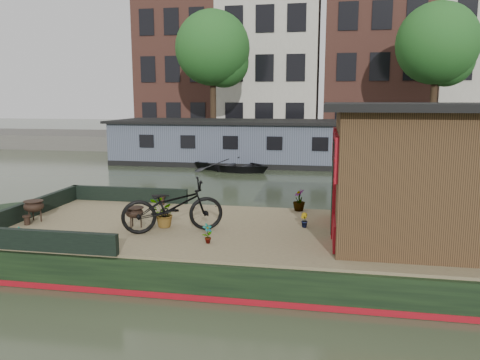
% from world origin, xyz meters
% --- Properties ---
extents(ground, '(120.00, 120.00, 0.00)m').
position_xyz_m(ground, '(0.00, 0.00, 0.00)').
color(ground, '#273320').
rests_on(ground, ground).
extents(houseboat_hull, '(14.01, 4.02, 0.60)m').
position_xyz_m(houseboat_hull, '(-1.33, 0.00, 0.27)').
color(houseboat_hull, black).
rests_on(houseboat_hull, ground).
extents(houseboat_deck, '(11.80, 3.80, 0.05)m').
position_xyz_m(houseboat_deck, '(0.00, 0.00, 0.62)').
color(houseboat_deck, olive).
rests_on(houseboat_deck, houseboat_hull).
extents(bow_bulwark, '(3.00, 4.00, 0.35)m').
position_xyz_m(bow_bulwark, '(-5.07, 0.00, 0.82)').
color(bow_bulwark, black).
rests_on(bow_bulwark, houseboat_deck).
extents(cabin, '(4.00, 3.50, 2.42)m').
position_xyz_m(cabin, '(2.19, 0.00, 1.88)').
color(cabin, black).
rests_on(cabin, houseboat_deck).
extents(bicycle, '(2.01, 1.39, 1.00)m').
position_xyz_m(bicycle, '(-2.56, -0.44, 1.15)').
color(bicycle, black).
rests_on(bicycle, houseboat_deck).
extents(potted_plant_a, '(0.22, 0.22, 0.35)m').
position_xyz_m(potted_plant_a, '(-1.73, -1.03, 0.83)').
color(potted_plant_a, brown).
rests_on(potted_plant_a, houseboat_deck).
extents(potted_plant_b, '(0.19, 0.20, 0.29)m').
position_xyz_m(potted_plant_b, '(-0.13, 0.33, 0.79)').
color(potted_plant_b, maroon).
rests_on(potted_plant_b, houseboat_deck).
extents(potted_plant_c, '(0.66, 0.65, 0.55)m').
position_xyz_m(potted_plant_c, '(-2.85, -0.18, 0.93)').
color(potted_plant_c, '#AA4631').
rests_on(potted_plant_c, houseboat_deck).
extents(potted_plant_d, '(0.35, 0.35, 0.49)m').
position_xyz_m(potted_plant_d, '(-0.31, 1.70, 0.89)').
color(potted_plant_d, brown).
rests_on(potted_plant_d, houseboat_deck).
extents(potted_plant_e, '(0.19, 0.20, 0.31)m').
position_xyz_m(potted_plant_e, '(-4.90, -1.70, 0.81)').
color(potted_plant_e, maroon).
rests_on(potted_plant_e, houseboat_deck).
extents(brazier_front, '(0.50, 0.50, 0.41)m').
position_xyz_m(brazier_front, '(-3.39, -0.31, 0.86)').
color(brazier_front, black).
rests_on(brazier_front, houseboat_deck).
extents(brazier_rear, '(0.54, 0.54, 0.44)m').
position_xyz_m(brazier_rear, '(-5.60, -0.26, 0.87)').
color(brazier_rear, black).
rests_on(brazier_rear, houseboat_deck).
extents(bollard_port, '(0.20, 0.20, 0.22)m').
position_xyz_m(bollard_port, '(-3.57, 1.70, 0.76)').
color(bollard_port, black).
rests_on(bollard_port, houseboat_deck).
extents(bollard_stbd, '(0.17, 0.17, 0.19)m').
position_xyz_m(bollard_stbd, '(-5.60, -0.51, 0.75)').
color(bollard_stbd, black).
rests_on(bollard_stbd, houseboat_deck).
extents(dinghy, '(4.24, 3.67, 0.74)m').
position_xyz_m(dinghy, '(-3.79, 11.50, 0.37)').
color(dinghy, black).
rests_on(dinghy, ground).
extents(far_houseboat, '(20.40, 4.40, 2.11)m').
position_xyz_m(far_houseboat, '(0.00, 14.00, 0.97)').
color(far_houseboat, '#4A5163').
rests_on(far_houseboat, ground).
extents(quay, '(60.00, 6.00, 0.90)m').
position_xyz_m(quay, '(0.00, 20.50, 0.45)').
color(quay, '#47443F').
rests_on(quay, ground).
extents(townhouse_row, '(27.25, 8.00, 16.50)m').
position_xyz_m(townhouse_row, '(0.15, 27.50, 7.90)').
color(townhouse_row, brown).
rests_on(townhouse_row, ground).
extents(tree_left, '(4.40, 4.40, 7.40)m').
position_xyz_m(tree_left, '(-6.36, 19.07, 5.89)').
color(tree_left, '#332316').
rests_on(tree_left, quay).
extents(tree_right, '(4.40, 4.40, 7.40)m').
position_xyz_m(tree_right, '(6.14, 19.07, 5.89)').
color(tree_right, '#332316').
rests_on(tree_right, quay).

